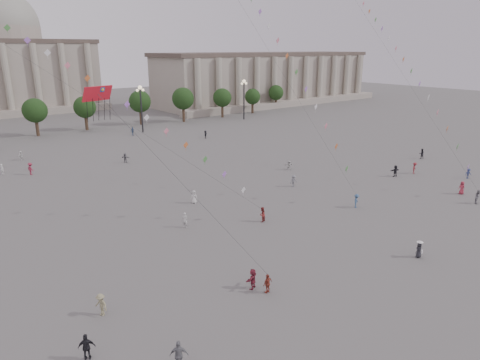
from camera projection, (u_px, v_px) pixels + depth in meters
ground at (339, 270)px, 37.78m from camera, size 360.00×360.00×0.00m
hall_east at (268, 78)px, 150.02m from camera, size 84.00×26.22×17.20m
hall_central at (9, 63)px, 130.72m from camera, size 48.30×34.30×35.50m
tree_row at (63, 111)px, 94.83m from camera, size 137.12×5.12×8.00m
lamp_post_mid_east at (141, 100)px, 97.06m from camera, size 2.00×0.90×10.65m
lamp_post_far_east at (244, 92)px, 114.72m from camera, size 2.00×0.90×10.65m
person_crowd_0 at (132, 131)px, 95.43m from camera, size 1.16×0.72×1.85m
person_crowd_3 at (395, 171)px, 64.93m from camera, size 1.71×0.93×1.76m
person_crowd_4 at (21, 156)px, 74.36m from camera, size 1.33×1.51×1.66m
person_crowd_6 at (293, 181)px, 60.15m from camera, size 1.19×0.79×1.72m
person_crowd_7 at (289, 165)px, 68.58m from camera, size 1.48×0.96×1.52m
person_crowd_8 at (415, 168)px, 66.48m from camera, size 1.30×1.04×1.76m
person_crowd_9 at (206, 134)px, 92.43m from camera, size 1.38×1.54×1.69m
person_crowd_10 at (2, 169)px, 66.19m from camera, size 0.60×0.70×1.63m
person_crowd_12 at (125, 158)px, 72.77m from camera, size 1.29×1.52×1.65m
person_crowd_13 at (185, 220)px, 46.52m from camera, size 0.71×0.76×1.74m
person_crowd_14 at (468, 174)px, 63.97m from camera, size 1.15×1.00×1.54m
person_crowd_15 at (422, 154)px, 75.42m from camera, size 1.10×1.04×1.79m
person_crowd_17 at (31, 169)px, 65.80m from camera, size 1.10×1.41×1.92m
person_crowd_18 at (462, 188)px, 57.14m from camera, size 0.75×0.97×1.76m
person_crowd_19 at (101, 305)px, 31.16m from camera, size 1.00×1.29×1.76m
person_crowd_20 at (194, 197)px, 53.78m from camera, size 0.97×0.96×1.69m
tourist_0 at (268, 283)px, 34.09m from camera, size 1.00×0.52×1.64m
tourist_1 at (87, 347)px, 26.74m from camera, size 1.15×0.86×1.81m
tourist_2 at (253, 279)px, 34.70m from camera, size 1.68×1.14×1.74m
tourist_3 at (179, 355)px, 25.96m from camera, size 1.20×1.04×1.93m
kite_flyer_0 at (262, 215)px, 48.04m from camera, size 1.02×0.91×1.73m
kite_flyer_1 at (356, 201)px, 52.29m from camera, size 1.29×1.08×1.74m
kite_flyer_2 at (478, 197)px, 53.67m from camera, size 1.00×0.87×1.74m
hat_person at (419, 249)px, 39.86m from camera, size 0.75×0.60×1.69m
dragon_kite at (100, 105)px, 29.44m from camera, size 6.00×4.04×18.59m
kite_train_east at (382, 33)px, 72.89m from camera, size 22.37×44.69×62.80m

